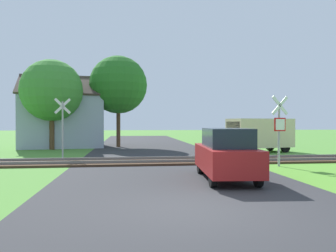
{
  "coord_description": "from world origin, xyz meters",
  "views": [
    {
      "loc": [
        -1.59,
        -7.25,
        1.97
      ],
      "look_at": [
        0.5,
        9.87,
        1.8
      ],
      "focal_mm": 35.0,
      "sensor_mm": 36.0,
      "label": 1
    }
  ],
  "objects_px": {
    "house": "(63,119)",
    "parked_car": "(226,154)",
    "crossing_sign_far": "(63,124)",
    "stop_sign_near": "(279,127)",
    "tree_center": "(118,85)",
    "tree_left": "(52,91)",
    "mail_truck": "(258,134)"
  },
  "relations": [
    {
      "from": "tree_left",
      "to": "crossing_sign_far",
      "type": "bearing_deg",
      "value": -72.8
    },
    {
      "from": "crossing_sign_far",
      "to": "stop_sign_near",
      "type": "bearing_deg",
      "value": -34.45
    },
    {
      "from": "stop_sign_near",
      "to": "tree_center",
      "type": "xyz_separation_m",
      "value": [
        -7.55,
        13.06,
        3.26
      ]
    },
    {
      "from": "stop_sign_near",
      "to": "parked_car",
      "type": "relative_size",
      "value": 0.77
    },
    {
      "from": "mail_truck",
      "to": "house",
      "type": "bearing_deg",
      "value": 51.09
    },
    {
      "from": "tree_left",
      "to": "mail_truck",
      "type": "distance_m",
      "value": 15.07
    },
    {
      "from": "tree_center",
      "to": "tree_left",
      "type": "relative_size",
      "value": 1.12
    },
    {
      "from": "parked_car",
      "to": "house",
      "type": "bearing_deg",
      "value": 121.97
    },
    {
      "from": "house",
      "to": "tree_left",
      "type": "distance_m",
      "value": 3.35
    },
    {
      "from": "stop_sign_near",
      "to": "tree_center",
      "type": "height_order",
      "value": "tree_center"
    },
    {
      "from": "stop_sign_near",
      "to": "crossing_sign_far",
      "type": "relative_size",
      "value": 0.96
    },
    {
      "from": "crossing_sign_far",
      "to": "parked_car",
      "type": "height_order",
      "value": "crossing_sign_far"
    },
    {
      "from": "house",
      "to": "parked_car",
      "type": "height_order",
      "value": "house"
    },
    {
      "from": "tree_left",
      "to": "mail_truck",
      "type": "relative_size",
      "value": 1.27
    },
    {
      "from": "house",
      "to": "mail_truck",
      "type": "height_order",
      "value": "house"
    },
    {
      "from": "house",
      "to": "mail_truck",
      "type": "distance_m",
      "value": 15.4
    },
    {
      "from": "stop_sign_near",
      "to": "mail_truck",
      "type": "distance_m",
      "value": 7.23
    },
    {
      "from": "tree_left",
      "to": "stop_sign_near",
      "type": "bearing_deg",
      "value": -41.61
    },
    {
      "from": "crossing_sign_far",
      "to": "tree_left",
      "type": "relative_size",
      "value": 0.5
    },
    {
      "from": "crossing_sign_far",
      "to": "house",
      "type": "bearing_deg",
      "value": 89.17
    },
    {
      "from": "stop_sign_near",
      "to": "tree_left",
      "type": "height_order",
      "value": "tree_left"
    },
    {
      "from": "tree_center",
      "to": "parked_car",
      "type": "height_order",
      "value": "tree_center"
    },
    {
      "from": "stop_sign_near",
      "to": "crossing_sign_far",
      "type": "height_order",
      "value": "crossing_sign_far"
    },
    {
      "from": "tree_left",
      "to": "parked_car",
      "type": "height_order",
      "value": "tree_left"
    },
    {
      "from": "tree_center",
      "to": "tree_left",
      "type": "bearing_deg",
      "value": -156.32
    },
    {
      "from": "house",
      "to": "parked_car",
      "type": "relative_size",
      "value": 1.75
    },
    {
      "from": "stop_sign_near",
      "to": "tree_left",
      "type": "relative_size",
      "value": 0.48
    },
    {
      "from": "mail_truck",
      "to": "parked_car",
      "type": "bearing_deg",
      "value": 138.75
    },
    {
      "from": "tree_center",
      "to": "tree_left",
      "type": "xyz_separation_m",
      "value": [
        -4.79,
        -2.1,
        -0.72
      ]
    },
    {
      "from": "tree_center",
      "to": "mail_truck",
      "type": "xyz_separation_m",
      "value": [
        9.4,
        -6.1,
        -3.82
      ]
    },
    {
      "from": "stop_sign_near",
      "to": "mail_truck",
      "type": "xyz_separation_m",
      "value": [
        1.85,
        6.96,
        -0.56
      ]
    },
    {
      "from": "crossing_sign_far",
      "to": "parked_car",
      "type": "relative_size",
      "value": 0.81
    }
  ]
}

